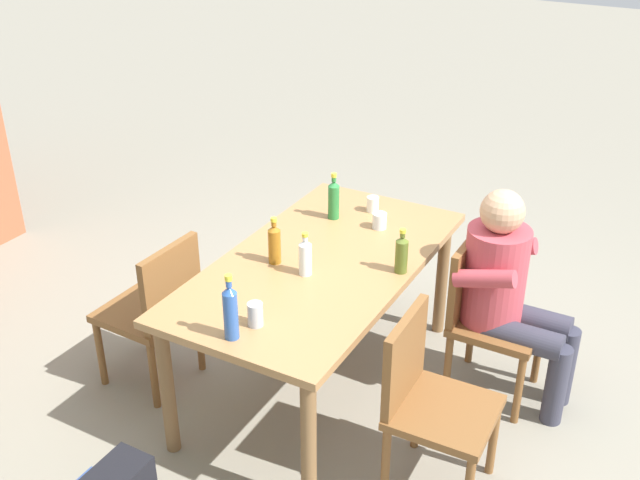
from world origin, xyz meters
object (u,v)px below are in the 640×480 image
(chair_near_right, at_px, (484,310))
(chair_far_left, at_px, (157,306))
(cup_glass, at_px, (380,221))
(bottle_amber, at_px, (274,243))
(person_in_white_shirt, at_px, (509,288))
(dining_table, at_px, (320,276))
(chair_near_left, at_px, (428,396))
(cup_steel, at_px, (255,314))
(bottle_green, at_px, (334,199))
(bottle_blue, at_px, (230,311))
(bottle_olive, at_px, (402,254))
(cup_white, at_px, (373,204))
(bottle_clear, at_px, (305,256))

(chair_near_right, distance_m, chair_far_left, 1.72)
(cup_glass, bearing_deg, bottle_amber, 153.66)
(chair_far_left, bearing_deg, person_in_white_shirt, -64.12)
(dining_table, bearing_deg, chair_far_left, 117.55)
(chair_near_left, height_order, cup_steel, cup_steel)
(bottle_green, bearing_deg, cup_glass, -87.81)
(person_in_white_shirt, xyz_separation_m, bottle_green, (0.08, 1.05, 0.23))
(bottle_amber, bearing_deg, bottle_blue, -163.97)
(chair_far_left, xyz_separation_m, bottle_blue, (-0.37, -0.76, 0.42))
(chair_far_left, distance_m, bottle_olive, 1.32)
(chair_near_right, xyz_separation_m, chair_near_left, (-0.79, -0.00, 0.00))
(dining_table, distance_m, bottle_amber, 0.30)
(bottle_olive, relative_size, cup_white, 2.64)
(chair_near_right, bearing_deg, chair_near_left, -180.00)
(dining_table, bearing_deg, bottle_amber, 122.15)
(person_in_white_shirt, height_order, bottle_blue, person_in_white_shirt)
(chair_near_right, height_order, cup_steel, cup_steel)
(bottle_green, height_order, bottle_clear, bottle_green)
(dining_table, bearing_deg, person_in_white_shirt, -65.62)
(bottle_green, xyz_separation_m, cup_white, (0.19, -0.16, -0.07))
(chair_far_left, distance_m, person_in_white_shirt, 1.83)
(dining_table, distance_m, bottle_clear, 0.24)
(chair_near_right, xyz_separation_m, cup_glass, (0.09, 0.66, 0.33))
(bottle_clear, xyz_separation_m, bottle_blue, (-0.62, 0.01, 0.04))
(bottle_olive, relative_size, bottle_amber, 0.94)
(chair_far_left, bearing_deg, bottle_clear, -71.89)
(chair_far_left, height_order, person_in_white_shirt, person_in_white_shirt)
(bottle_blue, relative_size, cup_glass, 3.53)
(person_in_white_shirt, relative_size, bottle_green, 4.33)
(cup_steel, bearing_deg, chair_far_left, 72.99)
(dining_table, height_order, person_in_white_shirt, person_in_white_shirt)
(chair_near_left, height_order, bottle_olive, bottle_olive)
(chair_far_left, xyz_separation_m, cup_steel, (-0.24, -0.79, 0.34))
(dining_table, relative_size, bottle_amber, 7.02)
(dining_table, relative_size, cup_steel, 15.95)
(chair_near_left, height_order, cup_glass, chair_near_left)
(cup_white, xyz_separation_m, cup_steel, (-1.30, -0.05, 0.01))
(bottle_amber, relative_size, cup_glass, 2.85)
(chair_near_left, relative_size, cup_white, 9.79)
(bottle_blue, height_order, cup_steel, bottle_blue)
(chair_far_left, height_order, cup_steel, cup_steel)
(bottle_blue, bearing_deg, cup_white, 0.43)
(chair_near_left, relative_size, bottle_olive, 3.71)
(chair_near_right, bearing_deg, bottle_clear, 125.46)
(bottle_blue, bearing_deg, person_in_white_shirt, -37.05)
(bottle_amber, xyz_separation_m, bottle_blue, (-0.65, -0.19, 0.03))
(bottle_blue, bearing_deg, chair_far_left, 63.87)
(bottle_clear, bearing_deg, bottle_green, 15.45)
(bottle_amber, xyz_separation_m, cup_steel, (-0.52, -0.22, -0.05))
(bottle_amber, bearing_deg, bottle_olive, -69.68)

